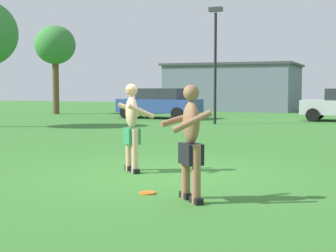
# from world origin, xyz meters

# --- Properties ---
(ground_plane) EXTENTS (80.00, 80.00, 0.00)m
(ground_plane) POSITION_xyz_m (0.00, 0.00, 0.00)
(ground_plane) COLOR #38752D
(player_with_cap) EXTENTS (0.82, 0.80, 1.73)m
(player_with_cap) POSITION_xyz_m (-0.68, 0.04, 0.96)
(player_with_cap) COLOR black
(player_with_cap) RESTS_ON ground_plane
(player_in_black) EXTENTS (0.82, 0.78, 1.69)m
(player_in_black) POSITION_xyz_m (1.23, -1.90, 0.89)
(player_in_black) COLOR black
(player_in_black) RESTS_ON ground_plane
(frisbee) EXTENTS (0.25, 0.25, 0.03)m
(frisbee) POSITION_xyz_m (0.45, -1.68, 0.01)
(frisbee) COLOR orange
(frisbee) RESTS_ON ground_plane
(car_blue_near_post) EXTENTS (4.44, 2.32, 1.58)m
(car_blue_near_post) POSITION_xyz_m (-6.71, 15.43, 0.82)
(car_blue_near_post) COLOR #2D478C
(car_blue_near_post) RESTS_ON ground_plane
(lamp_post) EXTENTS (0.60, 0.24, 5.15)m
(lamp_post) POSITION_xyz_m (-2.87, 12.71, 3.21)
(lamp_post) COLOR black
(lamp_post) RESTS_ON ground_plane
(outbuilding_behind_lot) EXTENTS (9.01, 6.73, 3.28)m
(outbuilding_behind_lot) POSITION_xyz_m (-5.66, 26.57, 1.64)
(outbuilding_behind_lot) COLOR slate
(outbuilding_behind_lot) RESTS_ON ground_plane
(tree_left_field) EXTENTS (2.48, 2.48, 5.37)m
(tree_left_field) POSITION_xyz_m (-14.32, 16.98, 4.12)
(tree_left_field) COLOR brown
(tree_left_field) RESTS_ON ground_plane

